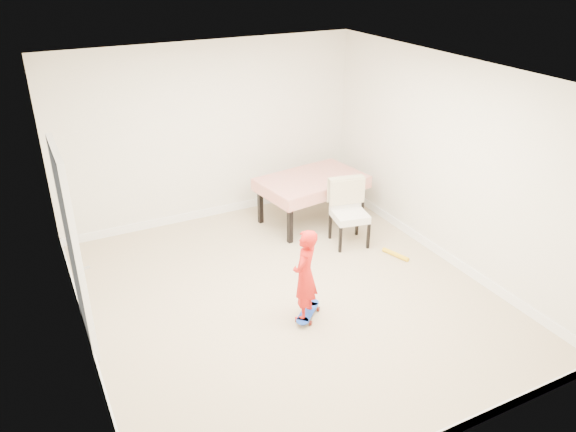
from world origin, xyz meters
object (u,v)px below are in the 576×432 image
dining_table (311,199)px  child (305,278)px  dining_chair (350,213)px  skateboard (308,314)px

dining_table → child: 2.47m
dining_chair → child: bearing=-126.5°
dining_table → child: bearing=-128.9°
dining_table → skateboard: bearing=-128.0°
dining_table → dining_chair: (0.12, -0.86, 0.11)m
dining_chair → dining_table: bearing=109.1°
dining_chair → skateboard: bearing=-125.7°
dining_chair → skateboard: size_ratio=1.82×
dining_table → dining_chair: bearing=-90.1°
dining_chair → skateboard: (-1.32, -1.24, -0.42)m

